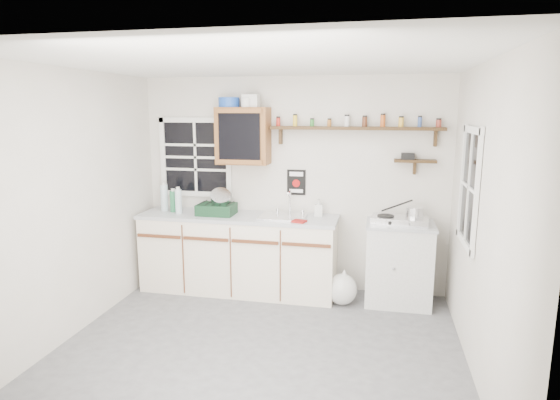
# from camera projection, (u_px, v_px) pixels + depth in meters

# --- Properties ---
(room) EXTENTS (3.64, 3.24, 2.54)m
(room) POSITION_uv_depth(u_px,v_px,m) (258.00, 213.00, 3.99)
(room) COLOR #4D4D50
(room) RESTS_ON ground
(main_cabinet) EXTENTS (2.31, 0.63, 0.92)m
(main_cabinet) POSITION_uv_depth(u_px,v_px,m) (239.00, 253.00, 5.51)
(main_cabinet) COLOR beige
(main_cabinet) RESTS_ON floor
(right_cabinet) EXTENTS (0.73, 0.57, 0.91)m
(right_cabinet) POSITION_uv_depth(u_px,v_px,m) (399.00, 263.00, 5.16)
(right_cabinet) COLOR #B4B4AD
(right_cabinet) RESTS_ON floor
(sink) EXTENTS (0.52, 0.44, 0.29)m
(sink) POSITION_uv_depth(u_px,v_px,m) (283.00, 216.00, 5.32)
(sink) COLOR silver
(sink) RESTS_ON main_cabinet
(upper_cabinet) EXTENTS (0.60, 0.32, 0.65)m
(upper_cabinet) POSITION_uv_depth(u_px,v_px,m) (243.00, 136.00, 5.38)
(upper_cabinet) COLOR brown
(upper_cabinet) RESTS_ON wall_back
(upper_cabinet_clutter) EXTENTS (0.47, 0.24, 0.14)m
(upper_cabinet_clutter) POSITION_uv_depth(u_px,v_px,m) (238.00, 102.00, 5.32)
(upper_cabinet_clutter) COLOR #1944A7
(upper_cabinet_clutter) RESTS_ON upper_cabinet
(spice_shelf) EXTENTS (1.91, 0.18, 0.35)m
(spice_shelf) POSITION_uv_depth(u_px,v_px,m) (356.00, 128.00, 5.17)
(spice_shelf) COLOR black
(spice_shelf) RESTS_ON wall_back
(secondary_shelf) EXTENTS (0.45, 0.16, 0.24)m
(secondary_shelf) POSITION_uv_depth(u_px,v_px,m) (413.00, 160.00, 5.12)
(secondary_shelf) COLOR black
(secondary_shelf) RESTS_ON wall_back
(warning_sign) EXTENTS (0.22, 0.02, 0.30)m
(warning_sign) POSITION_uv_depth(u_px,v_px,m) (296.00, 182.00, 5.50)
(warning_sign) COLOR black
(warning_sign) RESTS_ON wall_back
(window_back) EXTENTS (0.93, 0.03, 0.98)m
(window_back) POSITION_uv_depth(u_px,v_px,m) (196.00, 157.00, 5.70)
(window_back) COLOR black
(window_back) RESTS_ON wall_back
(window_right) EXTENTS (0.03, 0.78, 1.08)m
(window_right) POSITION_uv_depth(u_px,v_px,m) (470.00, 187.00, 4.12)
(window_right) COLOR black
(window_right) RESTS_ON wall_back
(water_bottles) EXTENTS (0.31, 0.19, 0.35)m
(water_bottles) POSITION_uv_depth(u_px,v_px,m) (171.00, 199.00, 5.57)
(water_bottles) COLOR silver
(water_bottles) RESTS_ON main_cabinet
(dish_rack) EXTENTS (0.42, 0.33, 0.32)m
(dish_rack) POSITION_uv_depth(u_px,v_px,m) (218.00, 206.00, 5.43)
(dish_rack) COLOR #10311B
(dish_rack) RESTS_ON main_cabinet
(soap_bottle) EXTENTS (0.10, 0.10, 0.20)m
(soap_bottle) POSITION_uv_depth(u_px,v_px,m) (319.00, 207.00, 5.36)
(soap_bottle) COLOR white
(soap_bottle) RESTS_ON main_cabinet
(rag) EXTENTS (0.17, 0.16, 0.02)m
(rag) POSITION_uv_depth(u_px,v_px,m) (299.00, 221.00, 5.07)
(rag) COLOR maroon
(rag) RESTS_ON main_cabinet
(hotplate) EXTENTS (0.62, 0.38, 0.09)m
(hotplate) POSITION_uv_depth(u_px,v_px,m) (400.00, 220.00, 5.05)
(hotplate) COLOR silver
(hotplate) RESTS_ON right_cabinet
(saucepan) EXTENTS (0.44, 0.28, 0.19)m
(saucepan) POSITION_uv_depth(u_px,v_px,m) (414.00, 212.00, 5.01)
(saucepan) COLOR silver
(saucepan) RESTS_ON hotplate
(trash_bag) EXTENTS (0.37, 0.34, 0.43)m
(trash_bag) POSITION_uv_depth(u_px,v_px,m) (342.00, 289.00, 5.14)
(trash_bag) COLOR silver
(trash_bag) RESTS_ON floor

